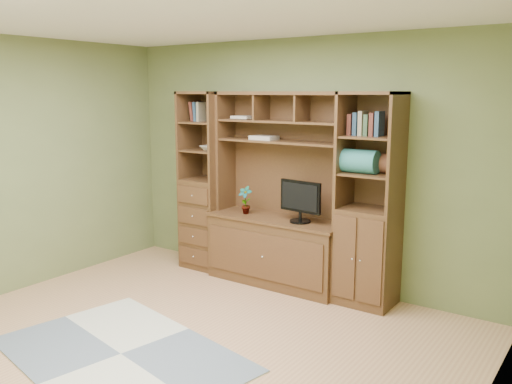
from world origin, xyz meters
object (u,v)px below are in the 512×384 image
Objects in this scene: center_hutch at (276,190)px; left_tower at (206,181)px; right_tower at (369,201)px; monitor at (301,194)px.

left_tower is (-1.00, 0.04, 0.00)m from center_hutch.
center_hutch is 1.03m from right_tower.
right_tower is 0.71m from monitor.
left_tower is 1.00× the size of right_tower.
monitor is at bearing -173.95° from right_tower.
center_hutch is at bearing -2.29° from left_tower.
right_tower is (1.02, 0.04, 0.00)m from center_hutch.
right_tower is at bearing 2.23° from center_hutch.
center_hutch is 1.00× the size of right_tower.
left_tower is at bearing 180.00° from right_tower.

